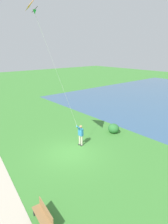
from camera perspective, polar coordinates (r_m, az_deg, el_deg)
The scene contains 5 objects.
ground_plane at distance 14.69m, azimuth -4.12°, elevation -12.23°, with size 120.00×120.00×0.00m, color #3D7F33.
person_kite_flyer at distance 15.32m, azimuth -1.04°, elevation -6.44°, with size 0.62×0.52×1.83m.
flying_kite at distance 12.13m, azimuth -13.18°, elevation 28.89°, with size 3.33×1.92×8.52m.
park_bench_near_walkway at distance 9.67m, azimuth -12.00°, elevation -27.87°, with size 0.61×1.54×0.88m.
lakeside_shrub at distance 18.01m, azimuth 8.84°, elevation -4.87°, with size 1.00×1.07×0.89m, color #2D7033.
Camera 1 is at (7.39, 10.32, 7.40)m, focal length 30.49 mm.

